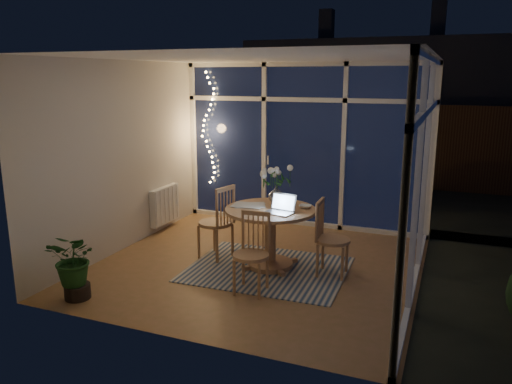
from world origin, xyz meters
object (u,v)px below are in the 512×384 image
chair_right (333,238)px  flower_vase (276,195)px  chair_front (251,254)px  potted_plant (75,266)px  dining_table (270,238)px  chair_left (215,221)px  laptop (279,204)px

chair_right → flower_vase: bearing=68.9°
chair_right → chair_front: chair_right is taller
flower_vase → potted_plant: 2.60m
dining_table → chair_left: chair_left is taller
dining_table → potted_plant: 2.34m
chair_front → laptop: bearing=77.7°
chair_right → flower_vase: (-0.83, 0.29, 0.40)m
dining_table → chair_right: bearing=1.8°
chair_front → laptop: laptop is taller
chair_front → potted_plant: bearing=-156.1°
dining_table → flower_vase: 0.59m
chair_right → chair_left: bearing=87.2°
chair_right → potted_plant: chair_right is taller
dining_table → chair_right: chair_right is taller
chair_right → laptop: size_ratio=2.86×
flower_vase → potted_plant: flower_vase is taller
dining_table → chair_left: size_ratio=1.12×
flower_vase → dining_table: bearing=-83.5°
chair_left → flower_vase: chair_left is taller
laptop → flower_vase: 0.53m
chair_left → chair_front: size_ratio=1.10×
flower_vase → potted_plant: size_ratio=0.28×
dining_table → flower_vase: (-0.04, 0.32, 0.49)m
chair_front → flower_vase: bearing=92.3°
dining_table → laptop: 0.56m
dining_table → laptop: laptop is taller
chair_front → flower_vase: size_ratio=4.39×
dining_table → potted_plant: dining_table is taller
dining_table → chair_front: size_ratio=1.23×
dining_table → flower_vase: size_ratio=5.41×
chair_left → flower_vase: bearing=123.5°
potted_plant → flower_vase: bearing=50.8°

